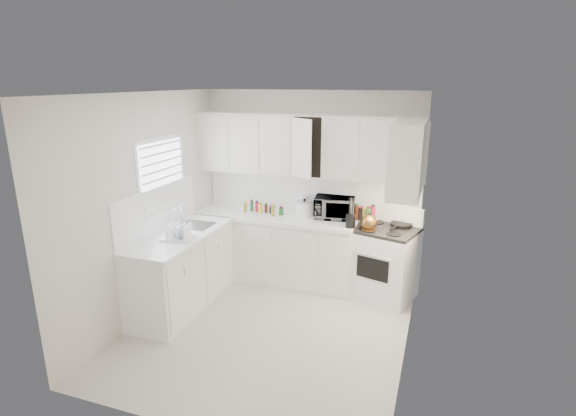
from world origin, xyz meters
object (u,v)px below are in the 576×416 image
at_px(utensil_crock, 351,212).
at_px(dish_rack, 178,231).
at_px(stove, 384,253).
at_px(tea_kettle, 369,221).
at_px(rice_cooker, 304,207).
at_px(microwave, 335,205).

relative_size(utensil_crock, dish_rack, 1.10).
bearing_deg(dish_rack, utensil_crock, 19.31).
height_order(stove, tea_kettle, stove).
bearing_deg(dish_rack, rice_cooker, 39.26).
height_order(tea_kettle, rice_cooker, rice_cooker).
bearing_deg(dish_rack, tea_kettle, 16.36).
distance_m(stove, utensil_crock, 0.71).
distance_m(tea_kettle, utensil_crock, 0.25).
xyz_separation_m(microwave, rice_cooker, (-0.41, -0.04, -0.06)).
relative_size(stove, dish_rack, 3.34).
xyz_separation_m(stove, utensil_crock, (-0.41, -0.16, 0.55)).
relative_size(microwave, utensil_crock, 1.32).
relative_size(tea_kettle, rice_cooker, 1.05).
height_order(stove, microwave, microwave).
height_order(utensil_crock, dish_rack, utensil_crock).
bearing_deg(stove, tea_kettle, -122.59).
xyz_separation_m(tea_kettle, microwave, (-0.51, 0.32, 0.07)).
height_order(microwave, utensil_crock, utensil_crock).
xyz_separation_m(tea_kettle, dish_rack, (-2.03, -1.08, -0.01)).
xyz_separation_m(rice_cooker, utensil_crock, (0.69, -0.28, 0.08)).
relative_size(rice_cooker, utensil_crock, 0.61).
bearing_deg(tea_kettle, utensil_crock, -169.88).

